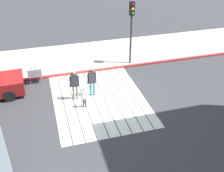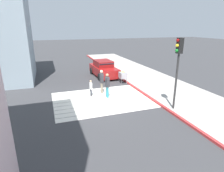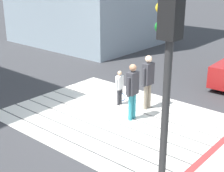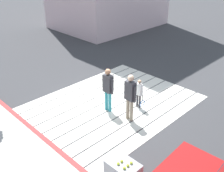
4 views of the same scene
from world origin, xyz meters
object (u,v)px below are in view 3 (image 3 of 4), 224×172
(traffic_light_corner, at_px, (167,64))
(pedestrian_adult_trailing, at_px, (133,88))
(pedestrian_adult_lead, at_px, (148,78))
(pedestrian_child_with_racket, at_px, (120,86))

(traffic_light_corner, bearing_deg, pedestrian_adult_trailing, -46.96)
(pedestrian_adult_lead, height_order, pedestrian_adult_trailing, pedestrian_adult_lead)
(traffic_light_corner, distance_m, pedestrian_child_with_racket, 6.17)
(traffic_light_corner, height_order, pedestrian_adult_trailing, traffic_light_corner)
(pedestrian_adult_lead, bearing_deg, pedestrian_child_with_racket, 19.42)
(traffic_light_corner, xyz_separation_m, pedestrian_adult_lead, (3.20, -4.27, -2.00))
(traffic_light_corner, height_order, pedestrian_child_with_racket, traffic_light_corner)
(pedestrian_adult_lead, relative_size, pedestrian_child_with_racket, 1.50)
(traffic_light_corner, height_order, pedestrian_adult_lead, traffic_light_corner)
(pedestrian_child_with_racket, bearing_deg, pedestrian_adult_lead, -160.58)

